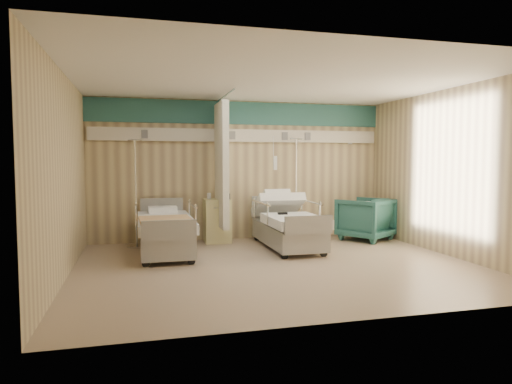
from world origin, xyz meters
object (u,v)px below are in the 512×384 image
bed_right (287,231)px  bed_left (165,236)px  iv_stand_right (296,218)px  bedside_cabinet (217,221)px  visitor_armchair (365,219)px  iv_stand_left (136,225)px

bed_right → bed_left: (-2.20, 0.00, 0.00)m
bed_left → iv_stand_right: size_ratio=1.05×
bed_right → bed_left: same height
iv_stand_right → bedside_cabinet: bearing=-178.1°
visitor_armchair → bed_left: bearing=-26.5°
bed_left → bedside_cabinet: bearing=40.6°
bed_left → bedside_cabinet: 1.39m
bed_right → iv_stand_left: size_ratio=1.09×
iv_stand_right → bed_left: bearing=-160.5°
bed_right → bedside_cabinet: size_ratio=2.54×
visitor_armchair → iv_stand_left: size_ratio=0.47×
visitor_armchair → iv_stand_right: bearing=-55.3°
bedside_cabinet → iv_stand_right: 1.65m
bed_left → iv_stand_right: 2.87m
bedside_cabinet → iv_stand_right: bearing=1.9°
bedside_cabinet → iv_stand_right: (1.65, 0.05, -0.00)m
iv_stand_left → iv_stand_right: bearing=3.1°
bedside_cabinet → iv_stand_right: size_ratio=0.41×
bedside_cabinet → visitor_armchair: visitor_armchair is taller
bed_right → visitor_armchair: visitor_armchair is taller
iv_stand_right → iv_stand_left: (-3.18, -0.17, -0.01)m
bed_left → iv_stand_left: size_ratio=1.09×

